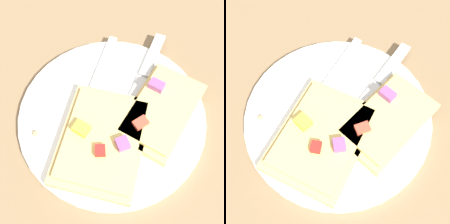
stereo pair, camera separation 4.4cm
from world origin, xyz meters
TOP-DOWN VIEW (x-y plane):
  - ground_plane at (0.00, 0.00)m, footprint 4.00×4.00m
  - plate at (0.00, 0.00)m, footprint 0.27×0.27m
  - fork at (0.04, -0.02)m, footprint 0.06×0.22m
  - knife at (-0.04, -0.06)m, footprint 0.07×0.22m
  - pizza_slice_main at (0.01, 0.04)m, footprint 0.13×0.16m
  - pizza_slice_corner at (-0.07, -0.01)m, footprint 0.13×0.16m
  - crumb_scatter at (-0.03, 0.02)m, footprint 0.20×0.08m

SIDE VIEW (x-z plane):
  - ground_plane at x=0.00m, z-range 0.00..0.00m
  - plate at x=0.00m, z-range 0.00..0.01m
  - fork at x=0.04m, z-range 0.01..0.02m
  - knife at x=-0.04m, z-range 0.01..0.02m
  - crumb_scatter at x=-0.03m, z-range 0.01..0.02m
  - pizza_slice_corner at x=-0.07m, z-range 0.01..0.04m
  - pizza_slice_main at x=0.01m, z-range 0.01..0.04m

